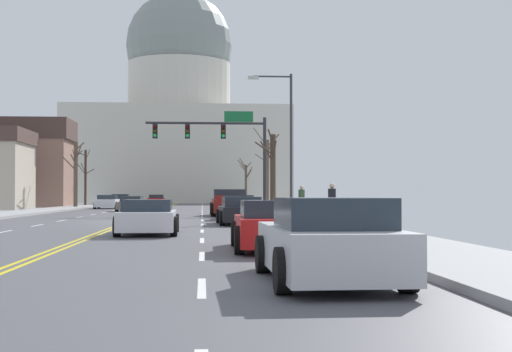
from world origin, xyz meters
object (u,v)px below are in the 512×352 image
(sedan_near_04, at_px, (275,226))
(sedan_oncoming_01, at_px, (107,202))
(street_lamp_right, at_px, (285,131))
(pedestrian_01, at_px, (332,200))
(sedan_near_05, at_px, (328,243))
(pedestrian_00, at_px, (302,199))
(pickup_truck_near_00, at_px, (230,204))
(sedan_oncoming_03, at_px, (156,200))
(sedan_near_02, at_px, (241,211))
(sedan_near_03, at_px, (148,217))
(sedan_near_01, at_px, (238,208))
(bicycle_parked, at_px, (290,212))
(sedan_oncoming_00, at_px, (131,204))
(sedan_oncoming_02, at_px, (121,201))
(signal_gantry, at_px, (222,139))

(sedan_near_04, bearing_deg, sedan_oncoming_01, 102.04)
(street_lamp_right, relative_size, pedestrian_01, 4.59)
(sedan_near_05, distance_m, pedestrian_00, 27.48)
(pickup_truck_near_00, height_order, sedan_oncoming_03, pickup_truck_near_00)
(sedan_near_02, relative_size, sedan_near_03, 1.03)
(sedan_near_03, bearing_deg, sedan_near_01, 74.86)
(sedan_oncoming_01, bearing_deg, sedan_near_02, -73.22)
(pickup_truck_near_00, relative_size, bicycle_parked, 3.10)
(sedan_oncoming_03, bearing_deg, sedan_oncoming_01, -98.48)
(pickup_truck_near_00, xyz_separation_m, sedan_near_04, (0.05, -26.74, -0.17))
(sedan_near_03, relative_size, sedan_near_05, 1.03)
(sedan_oncoming_03, relative_size, pedestrian_01, 2.74)
(sedan_oncoming_00, height_order, sedan_oncoming_02, sedan_oncoming_02)
(sedan_near_05, bearing_deg, pickup_truck_near_00, 90.40)
(pickup_truck_near_00, relative_size, sedan_near_02, 1.20)
(sedan_near_01, bearing_deg, sedan_oncoming_02, 105.25)
(signal_gantry, distance_m, sedan_oncoming_02, 30.73)
(pedestrian_00, relative_size, bicycle_parked, 0.93)
(sedan_near_05, distance_m, bicycle_parked, 22.84)
(sedan_near_02, xyz_separation_m, bicycle_parked, (2.45, 2.09, -0.09))
(street_lamp_right, distance_m, pedestrian_01, 7.92)
(sedan_oncoming_00, relative_size, sedan_oncoming_01, 1.03)
(sedan_near_03, xyz_separation_m, sedan_near_05, (3.72, -13.22, 0.05))
(sedan_near_04, height_order, sedan_oncoming_00, sedan_near_04)
(signal_gantry, height_order, sedan_oncoming_02, signal_gantry)
(sedan_near_02, relative_size, sedan_near_04, 1.07)
(sedan_oncoming_03, relative_size, pedestrian_00, 2.75)
(sedan_near_05, bearing_deg, pedestrian_01, 79.48)
(sedan_oncoming_03, bearing_deg, sedan_near_02, -82.54)
(street_lamp_right, bearing_deg, sedan_near_02, -113.44)
(sedan_oncoming_01, relative_size, pedestrian_00, 2.64)
(sedan_near_01, relative_size, sedan_near_05, 1.06)
(sedan_near_01, height_order, pedestrian_01, pedestrian_01)
(signal_gantry, relative_size, pedestrian_00, 4.80)
(sedan_near_01, relative_size, sedan_oncoming_02, 1.02)
(signal_gantry, relative_size, pedestrian_01, 4.79)
(pedestrian_01, bearing_deg, sedan_near_04, -105.95)
(sedan_near_05, xyz_separation_m, sedan_oncoming_00, (-7.41, 45.11, -0.06))
(sedan_near_02, relative_size, pedestrian_01, 2.77)
(pickup_truck_near_00, xyz_separation_m, pedestrian_01, (3.93, -13.18, 0.32))
(sedan_oncoming_02, relative_size, sedan_oncoming_03, 0.99)
(bicycle_parked, bearing_deg, sedan_near_01, 119.11)
(sedan_oncoming_03, relative_size, bicycle_parked, 2.56)
(street_lamp_right, height_order, sedan_oncoming_02, street_lamp_right)
(sedan_oncoming_00, bearing_deg, sedan_oncoming_01, 107.95)
(sedan_near_03, height_order, sedan_oncoming_00, same)
(sedan_near_03, height_order, sedan_oncoming_02, sedan_oncoming_02)
(sedan_oncoming_00, height_order, pedestrian_01, pedestrian_01)
(street_lamp_right, bearing_deg, signal_gantry, 108.60)
(signal_gantry, bearing_deg, sedan_oncoming_01, 118.05)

